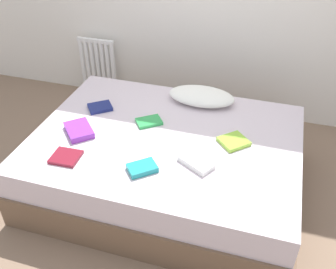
{
  "coord_description": "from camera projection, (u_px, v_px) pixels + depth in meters",
  "views": [
    {
      "loc": [
        0.67,
        -2.16,
        2.16
      ],
      "look_at": [
        0.0,
        0.05,
        0.48
      ],
      "focal_mm": 40.27,
      "sensor_mm": 36.0,
      "label": 1
    }
  ],
  "objects": [
    {
      "name": "textbook_maroon",
      "position": [
        66.0,
        157.0,
        2.59
      ],
      "size": [
        0.2,
        0.18,
        0.02
      ],
      "primitive_type": "cube",
      "rotation": [
        0.0,
        0.0,
        0.05
      ],
      "color": "maroon",
      "rests_on": "bed"
    },
    {
      "name": "textbook_teal",
      "position": [
        142.0,
        168.0,
        2.48
      ],
      "size": [
        0.23,
        0.22,
        0.04
      ],
      "primitive_type": "cube",
      "rotation": [
        0.0,
        0.0,
        0.71
      ],
      "color": "teal",
      "rests_on": "bed"
    },
    {
      "name": "textbook_white",
      "position": [
        196.0,
        162.0,
        2.53
      ],
      "size": [
        0.27,
        0.23,
        0.04
      ],
      "primitive_type": "cube",
      "rotation": [
        0.0,
        0.0,
        -0.52
      ],
      "color": "white",
      "rests_on": "bed"
    },
    {
      "name": "textbook_green",
      "position": [
        149.0,
        122.0,
        2.94
      ],
      "size": [
        0.23,
        0.22,
        0.03
      ],
      "primitive_type": "cube",
      "rotation": [
        0.0,
        0.0,
        0.65
      ],
      "color": "green",
      "rests_on": "bed"
    },
    {
      "name": "textbook_lime",
      "position": [
        234.0,
        141.0,
        2.73
      ],
      "size": [
        0.26,
        0.26,
        0.03
      ],
      "primitive_type": "cube",
      "rotation": [
        0.0,
        0.0,
        0.77
      ],
      "color": "#8CC638",
      "rests_on": "bed"
    },
    {
      "name": "ground_plane",
      "position": [
        166.0,
        185.0,
        3.1
      ],
      "size": [
        8.0,
        8.0,
        0.0
      ],
      "primitive_type": "plane",
      "color": "#7F6651"
    },
    {
      "name": "bed",
      "position": [
        166.0,
        162.0,
        2.95
      ],
      "size": [
        2.0,
        1.5,
        0.5
      ],
      "color": "brown",
      "rests_on": "ground"
    },
    {
      "name": "textbook_navy",
      "position": [
        100.0,
        107.0,
        3.11
      ],
      "size": [
        0.24,
        0.23,
        0.03
      ],
      "primitive_type": "cube",
      "rotation": [
        0.0,
        0.0,
        0.66
      ],
      "color": "navy",
      "rests_on": "bed"
    },
    {
      "name": "textbook_purple",
      "position": [
        79.0,
        130.0,
        2.83
      ],
      "size": [
        0.3,
        0.3,
        0.05
      ],
      "primitive_type": "cube",
      "rotation": [
        0.0,
        0.0,
        -0.82
      ],
      "color": "purple",
      "rests_on": "bed"
    },
    {
      "name": "radiator",
      "position": [
        98.0,
        64.0,
        4.07
      ],
      "size": [
        0.4,
        0.04,
        0.56
      ],
      "color": "white",
      "rests_on": "ground"
    },
    {
      "name": "pillow",
      "position": [
        201.0,
        96.0,
        3.17
      ],
      "size": [
        0.56,
        0.31,
        0.12
      ],
      "primitive_type": "ellipsoid",
      "color": "white",
      "rests_on": "bed"
    }
  ]
}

